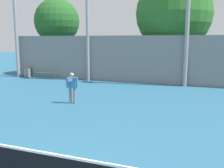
{
  "coord_description": "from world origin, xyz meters",
  "views": [
    {
      "loc": [
        3.07,
        -4.23,
        3.24
      ],
      "look_at": [
        -1.71,
        8.49,
        0.92
      ],
      "focal_mm": 42.0,
      "sensor_mm": 36.0,
      "label": 1
    }
  ],
  "objects_px": {
    "light_pole_far_right": "(15,10)",
    "trash_bin": "(27,72)",
    "bench_courtside_near": "(45,73)",
    "light_pole_center_back": "(87,14)",
    "tennis_player": "(72,86)",
    "tree_green_broad": "(174,14)",
    "tree_green_tall": "(57,22)"
  },
  "relations": [
    {
      "from": "tennis_player",
      "to": "light_pole_far_right",
      "type": "bearing_deg",
      "value": 132.74
    },
    {
      "from": "tree_green_broad",
      "to": "bench_courtside_near",
      "type": "bearing_deg",
      "value": -159.52
    },
    {
      "from": "tennis_player",
      "to": "bench_courtside_near",
      "type": "distance_m",
      "value": 9.33
    },
    {
      "from": "bench_courtside_near",
      "to": "light_pole_center_back",
      "type": "relative_size",
      "value": 0.25
    },
    {
      "from": "tree_green_broad",
      "to": "tennis_player",
      "type": "bearing_deg",
      "value": -108.58
    },
    {
      "from": "tree_green_tall",
      "to": "bench_courtside_near",
      "type": "bearing_deg",
      "value": -79.41
    },
    {
      "from": "bench_courtside_near",
      "to": "tree_green_tall",
      "type": "xyz_separation_m",
      "value": [
        -0.57,
        3.02,
        4.42
      ]
    },
    {
      "from": "tennis_player",
      "to": "trash_bin",
      "type": "bearing_deg",
      "value": 129.66
    },
    {
      "from": "light_pole_far_right",
      "to": "tree_green_broad",
      "type": "xyz_separation_m",
      "value": [
        12.7,
        3.59,
        -0.38
      ]
    },
    {
      "from": "trash_bin",
      "to": "tennis_player",
      "type": "bearing_deg",
      "value": -40.07
    },
    {
      "from": "tennis_player",
      "to": "tree_green_tall",
      "type": "height_order",
      "value": "tree_green_tall"
    },
    {
      "from": "tree_green_tall",
      "to": "tree_green_broad",
      "type": "relative_size",
      "value": 0.83
    },
    {
      "from": "tennis_player",
      "to": "trash_bin",
      "type": "distance_m",
      "value": 10.92
    },
    {
      "from": "tennis_player",
      "to": "trash_bin",
      "type": "height_order",
      "value": "tennis_player"
    },
    {
      "from": "bench_courtside_near",
      "to": "light_pole_center_back",
      "type": "distance_m",
      "value": 6.12
    },
    {
      "from": "bench_courtside_near",
      "to": "trash_bin",
      "type": "height_order",
      "value": "trash_bin"
    },
    {
      "from": "bench_courtside_near",
      "to": "trash_bin",
      "type": "bearing_deg",
      "value": 173.36
    },
    {
      "from": "light_pole_far_right",
      "to": "trash_bin",
      "type": "bearing_deg",
      "value": 8.3
    },
    {
      "from": "tree_green_tall",
      "to": "light_pole_far_right",
      "type": "bearing_deg",
      "value": -127.44
    },
    {
      "from": "trash_bin",
      "to": "tree_green_broad",
      "type": "xyz_separation_m",
      "value": [
        11.88,
        3.47,
        4.85
      ]
    },
    {
      "from": "tennis_player",
      "to": "bench_courtside_near",
      "type": "xyz_separation_m",
      "value": [
        -6.37,
        6.79,
        -0.47
      ]
    },
    {
      "from": "tennis_player",
      "to": "bench_courtside_near",
      "type": "relative_size",
      "value": 0.72
    },
    {
      "from": "tennis_player",
      "to": "light_pole_far_right",
      "type": "relative_size",
      "value": 0.16
    },
    {
      "from": "light_pole_far_right",
      "to": "tree_green_tall",
      "type": "height_order",
      "value": "light_pole_far_right"
    },
    {
      "from": "tree_green_broad",
      "to": "trash_bin",
      "type": "bearing_deg",
      "value": -163.72
    },
    {
      "from": "tree_green_tall",
      "to": "tree_green_broad",
      "type": "distance_m",
      "value": 10.5
    },
    {
      "from": "tennis_player",
      "to": "light_pole_center_back",
      "type": "distance_m",
      "value": 8.67
    },
    {
      "from": "tennis_player",
      "to": "trash_bin",
      "type": "relative_size",
      "value": 1.9
    },
    {
      "from": "light_pole_far_right",
      "to": "tree_green_tall",
      "type": "distance_m",
      "value": 3.75
    },
    {
      "from": "bench_courtside_near",
      "to": "light_pole_far_right",
      "type": "bearing_deg",
      "value": 177.72
    },
    {
      "from": "light_pole_center_back",
      "to": "tree_green_broad",
      "type": "height_order",
      "value": "light_pole_center_back"
    },
    {
      "from": "tennis_player",
      "to": "bench_courtside_near",
      "type": "bearing_deg",
      "value": 122.9
    }
  ]
}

